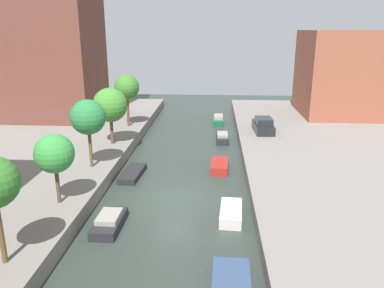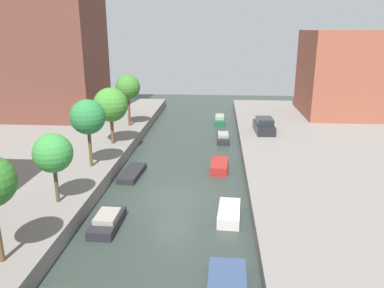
# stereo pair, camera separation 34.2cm
# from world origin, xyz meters

# --- Properties ---
(ground_plane) EXTENTS (84.00, 84.00, 0.00)m
(ground_plane) POSITION_xyz_m (0.00, 0.00, 0.00)
(ground_plane) COLOR #2D3833
(apartment_tower_far) EXTENTS (10.00, 9.25, 24.53)m
(apartment_tower_far) POSITION_xyz_m (-16.00, 19.85, 13.27)
(apartment_tower_far) COLOR brown
(apartment_tower_far) RESTS_ON quay_left
(low_block_right) EXTENTS (10.00, 10.20, 9.84)m
(low_block_right) POSITION_xyz_m (18.00, 23.42, 5.92)
(low_block_right) COLOR brown
(low_block_right) RESTS_ON quay_right
(street_tree_2) EXTENTS (2.31, 2.31, 4.24)m
(street_tree_2) POSITION_xyz_m (-6.65, -3.03, 4.07)
(street_tree_2) COLOR #4C3F2C
(street_tree_2) RESTS_ON quay_left
(street_tree_3) EXTENTS (2.59, 2.59, 5.12)m
(street_tree_3) POSITION_xyz_m (-6.65, 3.17, 4.80)
(street_tree_3) COLOR brown
(street_tree_3) RESTS_ON quay_left
(street_tree_4) EXTENTS (3.04, 3.04, 5.08)m
(street_tree_4) POSITION_xyz_m (-6.65, 9.15, 4.54)
(street_tree_4) COLOR brown
(street_tree_4) RESTS_ON quay_left
(street_tree_5) EXTENTS (2.58, 2.58, 5.45)m
(street_tree_5) POSITION_xyz_m (-6.65, 15.78, 5.12)
(street_tree_5) COLOR brown
(street_tree_5) RESTS_ON quay_left
(parked_car) EXTENTS (1.95, 4.10, 1.49)m
(parked_car) POSITION_xyz_m (7.49, 14.15, 1.63)
(parked_car) COLOR black
(parked_car) RESTS_ON quay_right
(moored_boat_left_2) EXTENTS (1.46, 3.34, 0.81)m
(moored_boat_left_2) POSITION_xyz_m (-3.36, -4.07, 0.35)
(moored_boat_left_2) COLOR #232328
(moored_boat_left_2) RESTS_ON ground_plane
(moored_boat_left_3) EXTENTS (1.59, 3.86, 0.45)m
(moored_boat_left_3) POSITION_xyz_m (-3.72, 3.87, 0.22)
(moored_boat_left_3) COLOR #232328
(moored_boat_left_3) RESTS_ON ground_plane
(moored_boat_right_2) EXTENTS (1.48, 3.11, 0.66)m
(moored_boat_right_2) POSITION_xyz_m (3.68, -2.51, 0.33)
(moored_boat_right_2) COLOR beige
(moored_boat_right_2) RESTS_ON ground_plane
(moored_boat_right_3) EXTENTS (1.48, 3.09, 0.68)m
(moored_boat_right_3) POSITION_xyz_m (3.06, 5.67, 0.34)
(moored_boat_right_3) COLOR maroon
(moored_boat_right_3) RESTS_ON ground_plane
(moored_boat_right_4) EXTENTS (1.30, 3.35, 0.86)m
(moored_boat_right_4) POSITION_xyz_m (3.40, 13.91, 0.37)
(moored_boat_right_4) COLOR #232328
(moored_boat_right_4) RESTS_ON ground_plane
(moored_boat_right_5) EXTENTS (1.23, 3.96, 1.01)m
(moored_boat_right_5) POSITION_xyz_m (3.03, 21.57, 0.43)
(moored_boat_right_5) COLOR #195638
(moored_boat_right_5) RESTS_ON ground_plane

